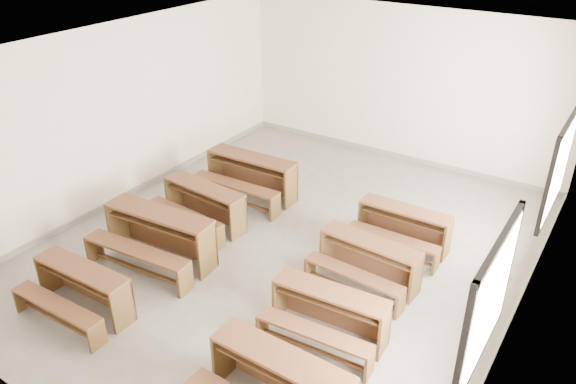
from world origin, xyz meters
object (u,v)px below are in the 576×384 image
Objects in this scene: desk_set_6 at (368,259)px; desk_set_0 at (81,287)px; desk_set_5 at (328,311)px; desk_set_2 at (203,203)px; desk_set_3 at (250,173)px; desk_set_4 at (279,381)px; desk_set_7 at (403,225)px; desk_set_1 at (158,233)px.

desk_set_0 is at bearing -134.26° from desk_set_6.
desk_set_2 is at bearing 154.26° from desk_set_5.
desk_set_3 is 1.07× the size of desk_set_4.
desk_set_5 is (3.11, -2.55, -0.07)m from desk_set_3.
desk_set_2 is 1.06× the size of desk_set_5.
desk_set_5 is at bearing 97.24° from desk_set_4.
desk_set_2 is 0.99× the size of desk_set_4.
desk_set_3 is 3.07m from desk_set_7.
desk_set_7 is (3.13, 1.22, -0.03)m from desk_set_2.
desk_set_3 is 5.07m from desk_set_4.
desk_set_2 is 1.12× the size of desk_set_7.
desk_set_5 is at bearing -82.97° from desk_set_6.
desk_set_1 is 3.48m from desk_set_4.
desk_set_6 is (3.09, 0.04, -0.02)m from desk_set_2.
desk_set_4 is 1.07× the size of desk_set_5.
desk_set_2 reaches higher than desk_set_0.
desk_set_4 is at bearing -81.81° from desk_set_6.
desk_set_7 is (2.99, 3.86, -0.01)m from desk_set_0.
desk_set_1 is 3.85m from desk_set_7.
desk_set_5 is at bearing -89.40° from desk_set_7.
desk_set_0 is at bearing -128.05° from desk_set_7.
desk_set_0 is 3.33m from desk_set_5.
desk_set_6 is at bearing 18.43° from desk_set_1.
desk_set_5 is (-0.14, 1.34, -0.04)m from desk_set_4.
desk_set_0 is 0.92× the size of desk_set_2.
desk_set_4 is (3.17, 0.04, 0.04)m from desk_set_0.
desk_set_3 reaches higher than desk_set_4.
desk_set_0 is 0.85× the size of desk_set_3.
desk_set_2 is 1.06× the size of desk_set_6.
desk_set_4 reaches higher than desk_set_7.
desk_set_2 reaches higher than desk_set_5.
desk_set_4 reaches higher than desk_set_6.
desk_set_6 reaches higher than desk_set_7.
desk_set_5 is at bearing -5.81° from desk_set_1.
desk_set_1 reaches higher than desk_set_6.
desk_set_5 is (3.17, -1.27, -0.02)m from desk_set_2.
desk_set_3 reaches higher than desk_set_7.
desk_set_4 is (3.18, -1.42, -0.04)m from desk_set_1.
desk_set_3 is 4.02m from desk_set_5.
desk_set_6 is at bearing 96.10° from desk_set_4.
desk_set_4 is (3.31, -2.61, 0.02)m from desk_set_2.
desk_set_3 is at bearing 136.74° from desk_set_5.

